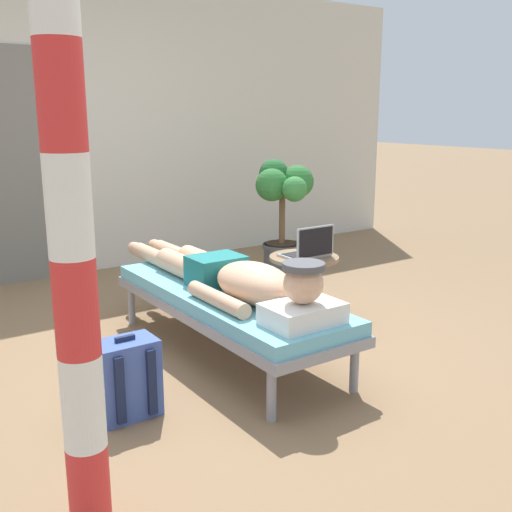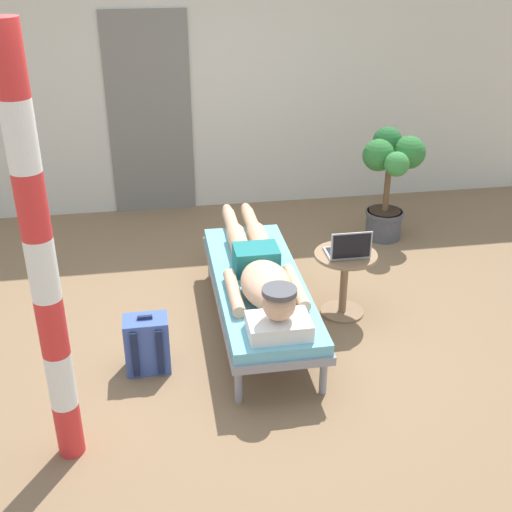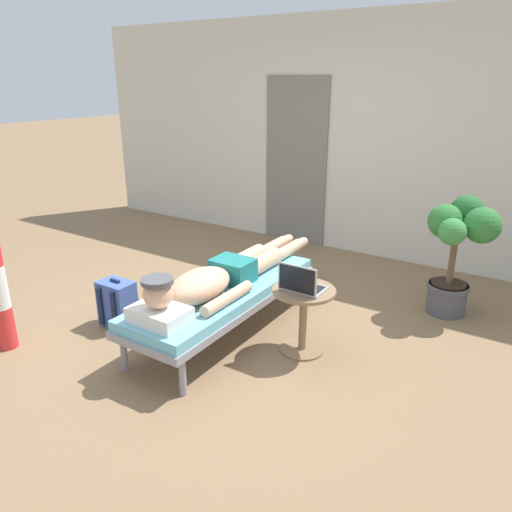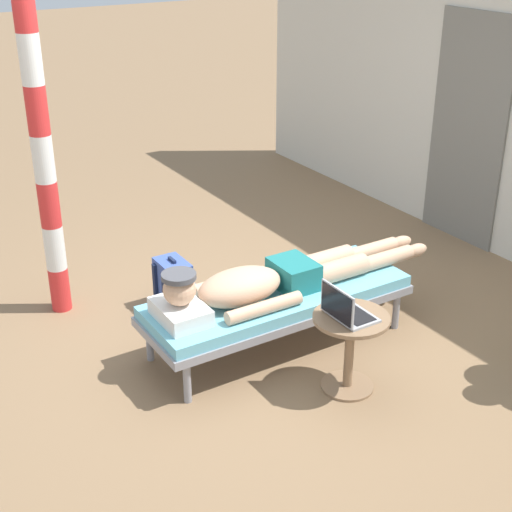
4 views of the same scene
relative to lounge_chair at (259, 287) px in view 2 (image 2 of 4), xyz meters
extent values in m
plane|color=#846647|center=(-0.11, -0.06, -0.35)|extent=(40.00, 40.00, 0.00)
cube|color=beige|center=(0.00, 2.58, 1.00)|extent=(7.60, 0.20, 2.70)
cube|color=slate|center=(-0.70, 2.47, 0.67)|extent=(0.84, 0.03, 2.04)
cylinder|color=gray|center=(-0.28, 0.85, -0.21)|extent=(0.05, 0.05, 0.28)
cylinder|color=gray|center=(0.28, 0.85, -0.21)|extent=(0.05, 0.05, 0.28)
cylinder|color=gray|center=(-0.28, -0.85, -0.21)|extent=(0.05, 0.05, 0.28)
cylinder|color=gray|center=(0.28, -0.85, -0.21)|extent=(0.05, 0.05, 0.28)
cube|color=gray|center=(0.00, 0.00, -0.04)|extent=(0.66, 1.90, 0.06)
cube|color=#6BB7CC|center=(0.00, 0.00, 0.03)|extent=(0.63, 1.87, 0.08)
cube|color=white|center=(0.00, -0.74, 0.13)|extent=(0.40, 0.28, 0.11)
sphere|color=#D8A884|center=(0.00, -0.74, 0.29)|extent=(0.21, 0.21, 0.21)
cylinder|color=#4C4C51|center=(0.00, -0.74, 0.38)|extent=(0.22, 0.22, 0.03)
ellipsoid|color=#D8A884|center=(0.00, -0.30, 0.19)|extent=(0.35, 0.60, 0.23)
cylinder|color=#D8A884|center=(-0.22, -0.25, 0.12)|extent=(0.09, 0.55, 0.09)
cylinder|color=#D8A884|center=(0.22, -0.25, 0.12)|extent=(0.09, 0.55, 0.09)
cube|color=#1E7272|center=(0.00, 0.13, 0.17)|extent=(0.33, 0.26, 0.19)
cylinder|color=#D8A884|center=(-0.09, 0.47, 0.15)|extent=(0.15, 0.42, 0.15)
cylinder|color=#D8A884|center=(-0.09, 0.90, 0.13)|extent=(0.11, 0.44, 0.11)
ellipsoid|color=#D8A884|center=(-0.09, 1.19, 0.12)|extent=(0.09, 0.20, 0.10)
cylinder|color=#D8A884|center=(0.09, 0.47, 0.15)|extent=(0.15, 0.42, 0.15)
cylinder|color=#D8A884|center=(0.09, 0.90, 0.13)|extent=(0.11, 0.44, 0.11)
ellipsoid|color=#D8A884|center=(0.09, 1.19, 0.12)|extent=(0.09, 0.20, 0.10)
cylinder|color=#8C6B4C|center=(0.68, 0.09, -0.34)|extent=(0.34, 0.34, 0.02)
cylinder|color=#8C6B4C|center=(0.68, 0.09, -0.09)|extent=(0.06, 0.06, 0.48)
cylinder|color=#8C6B4C|center=(0.68, 0.09, 0.16)|extent=(0.48, 0.48, 0.02)
cube|color=#A5A8AD|center=(0.68, 0.09, 0.19)|extent=(0.31, 0.22, 0.02)
cube|color=black|center=(0.68, 0.10, 0.20)|extent=(0.27, 0.15, 0.00)
cube|color=#A5A8AD|center=(0.68, -0.03, 0.30)|extent=(0.31, 0.01, 0.21)
cube|color=black|center=(0.68, -0.03, 0.30)|extent=(0.29, 0.00, 0.19)
cube|color=#3F59A5|center=(-0.84, -0.40, -0.15)|extent=(0.30, 0.20, 0.40)
cube|color=#3F59A5|center=(-0.84, -0.28, -0.22)|extent=(0.23, 0.04, 0.18)
cube|color=#192342|center=(-0.92, -0.51, -0.15)|extent=(0.04, 0.02, 0.34)
cube|color=#192342|center=(-0.76, -0.51, -0.15)|extent=(0.04, 0.02, 0.34)
cube|color=#192342|center=(-0.84, -0.40, 0.07)|extent=(0.10, 0.02, 0.02)
cylinder|color=#4C4C51|center=(1.47, 1.38, -0.21)|extent=(0.34, 0.34, 0.28)
cylinder|color=#4C4C51|center=(1.47, 1.38, -0.09)|extent=(0.37, 0.37, 0.04)
cylinder|color=#332319|center=(1.47, 1.38, -0.06)|extent=(0.31, 0.31, 0.01)
cylinder|color=brown|center=(1.47, 1.38, 0.18)|extent=(0.06, 0.06, 0.49)
sphere|color=#2D7233|center=(1.66, 1.40, 0.51)|extent=(0.31, 0.31, 0.31)
sphere|color=#23602D|center=(1.50, 1.55, 0.57)|extent=(0.28, 0.28, 0.28)
sphere|color=#2D7233|center=(1.36, 1.40, 0.49)|extent=(0.30, 0.30, 0.30)
sphere|color=#38843D|center=(1.47, 1.20, 0.47)|extent=(0.23, 0.23, 0.23)
cylinder|color=red|center=(-1.30, -1.13, -0.17)|extent=(0.15, 0.15, 0.34)
cylinder|color=white|center=(-1.30, -1.13, 0.17)|extent=(0.15, 0.15, 0.34)
cylinder|color=red|center=(-1.30, -1.13, 0.51)|extent=(0.15, 0.15, 0.34)
cylinder|color=white|center=(-1.30, -1.13, 0.86)|extent=(0.15, 0.15, 0.34)
cylinder|color=red|center=(-1.30, -1.13, 1.20)|extent=(0.15, 0.15, 0.34)
cylinder|color=white|center=(-1.30, -1.13, 1.55)|extent=(0.15, 0.15, 0.34)
cylinder|color=red|center=(-1.30, -1.13, 1.89)|extent=(0.15, 0.15, 0.34)
camera|label=1|loc=(-1.91, -3.07, 1.16)|focal=42.70mm
camera|label=2|loc=(-0.72, -4.18, 2.41)|focal=46.12mm
camera|label=3|loc=(2.20, -2.91, 1.67)|focal=34.27mm
camera|label=4|loc=(3.71, -2.48, 2.44)|focal=51.59mm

